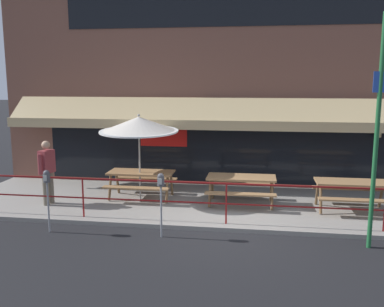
% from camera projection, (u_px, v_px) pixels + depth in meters
% --- Properties ---
extents(ground_plane, '(120.00, 120.00, 0.00)m').
position_uv_depth(ground_plane, '(225.00, 232.00, 9.60)').
color(ground_plane, black).
extents(patio_deck, '(15.00, 4.00, 0.10)m').
position_uv_depth(patio_deck, '(230.00, 205.00, 11.54)').
color(patio_deck, gray).
rests_on(patio_deck, ground).
extents(restaurant_building, '(15.00, 1.60, 8.04)m').
position_uv_depth(restaurant_building, '(237.00, 60.00, 13.04)').
color(restaurant_building, brown).
rests_on(restaurant_building, ground).
extents(patio_railing, '(13.84, 0.04, 0.97)m').
position_uv_depth(patio_railing, '(226.00, 194.00, 9.75)').
color(patio_railing, maroon).
rests_on(patio_railing, patio_deck).
extents(picnic_table_left, '(1.80, 1.42, 0.76)m').
position_uv_depth(picnic_table_left, '(141.00, 177.00, 11.90)').
color(picnic_table_left, '#997047').
rests_on(picnic_table_left, patio_deck).
extents(picnic_table_centre, '(1.80, 1.42, 0.76)m').
position_uv_depth(picnic_table_centre, '(241.00, 182.00, 11.30)').
color(picnic_table_centre, '#997047').
rests_on(picnic_table_centre, patio_deck).
extents(picnic_table_right, '(1.80, 1.42, 0.76)m').
position_uv_depth(picnic_table_right, '(352.00, 188.00, 10.74)').
color(picnic_table_right, '#997047').
rests_on(picnic_table_right, patio_deck).
extents(patio_umbrella_left, '(2.14, 2.14, 2.38)m').
position_uv_depth(patio_umbrella_left, '(139.00, 125.00, 11.53)').
color(patio_umbrella_left, '#B7B2A8').
rests_on(patio_umbrella_left, patio_deck).
extents(pedestrian_walking, '(0.33, 0.60, 1.71)m').
position_uv_depth(pedestrian_walking, '(47.00, 169.00, 11.27)').
color(pedestrian_walking, '#665B4C').
rests_on(pedestrian_walking, patio_deck).
extents(parking_meter_near, '(0.15, 0.16, 1.42)m').
position_uv_depth(parking_meter_near, '(47.00, 182.00, 9.42)').
color(parking_meter_near, gray).
rests_on(parking_meter_near, ground).
extents(parking_meter_far, '(0.15, 0.16, 1.42)m').
position_uv_depth(parking_meter_far, '(161.00, 186.00, 9.12)').
color(parking_meter_far, gray).
rests_on(parking_meter_far, ground).
extents(street_sign_pole, '(0.28, 0.09, 4.64)m').
position_uv_depth(street_sign_pole, '(377.00, 132.00, 8.32)').
color(street_sign_pole, '#1E6033').
rests_on(street_sign_pole, ground).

